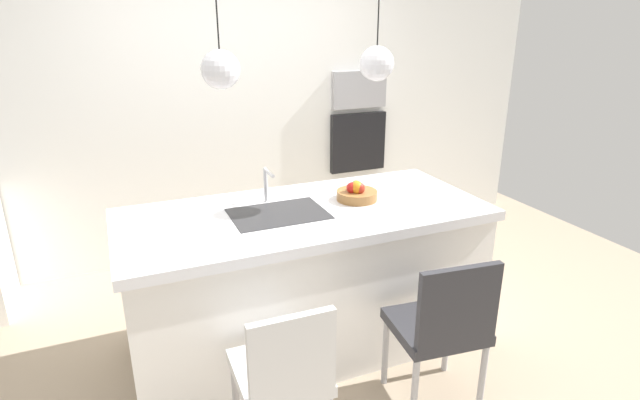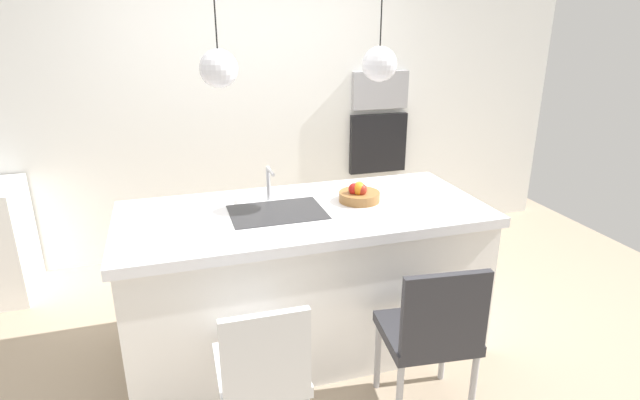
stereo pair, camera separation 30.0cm
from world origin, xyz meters
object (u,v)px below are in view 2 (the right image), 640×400
object	(u,v)px
microwave	(380,90)
chair_middle	(432,331)
fruit_bowl	(359,194)
oven	(378,143)
chair_near	(262,369)

from	to	relation	value
microwave	chair_middle	xyz separation A→B (m)	(-0.72, -2.41, -0.88)
fruit_bowl	chair_middle	bearing A→B (deg)	-85.24
oven	chair_near	distance (m)	2.93
fruit_bowl	oven	xyz separation A→B (m)	(0.80, 1.54, -0.08)
microwave	oven	bearing A→B (deg)	0.00
oven	chair_middle	xyz separation A→B (m)	(-0.72, -2.41, -0.38)
microwave	chair_near	size ratio (longest dim) A/B	0.62
chair_near	chair_middle	size ratio (longest dim) A/B	0.96
chair_middle	fruit_bowl	bearing A→B (deg)	94.76
chair_near	oven	bearing A→B (deg)	56.34
microwave	chair_middle	size ratio (longest dim) A/B	0.59
oven	fruit_bowl	bearing A→B (deg)	-117.28
fruit_bowl	oven	world-z (taller)	oven
fruit_bowl	chair_middle	xyz separation A→B (m)	(0.07, -0.87, -0.46)
microwave	chair_middle	bearing A→B (deg)	-106.68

